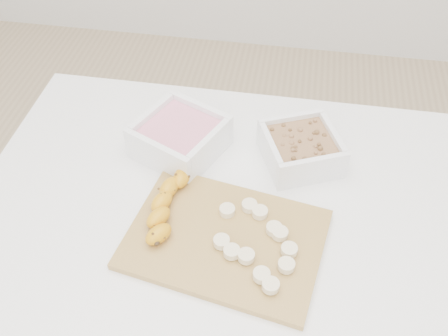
% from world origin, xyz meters
% --- Properties ---
extents(table, '(1.00, 0.70, 0.75)m').
position_xyz_m(table, '(0.00, 0.00, 0.65)').
color(table, white).
rests_on(table, ground).
extents(bowl_yogurt, '(0.22, 0.22, 0.08)m').
position_xyz_m(bowl_yogurt, '(-0.11, 0.13, 0.79)').
color(bowl_yogurt, white).
rests_on(bowl_yogurt, table).
extents(bowl_granola, '(0.20, 0.20, 0.07)m').
position_xyz_m(bowl_granola, '(0.15, 0.14, 0.79)').
color(bowl_granola, white).
rests_on(bowl_granola, table).
extents(cutting_board, '(0.39, 0.31, 0.01)m').
position_xyz_m(cutting_board, '(0.02, -0.10, 0.76)').
color(cutting_board, '#A98248').
rests_on(cutting_board, table).
extents(banana, '(0.10, 0.20, 0.03)m').
position_xyz_m(banana, '(-0.10, -0.06, 0.78)').
color(banana, orange).
rests_on(banana, cutting_board).
extents(banana_slices, '(0.15, 0.20, 0.02)m').
position_xyz_m(banana_slices, '(0.09, -0.11, 0.77)').
color(banana_slices, beige).
rests_on(banana_slices, cutting_board).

